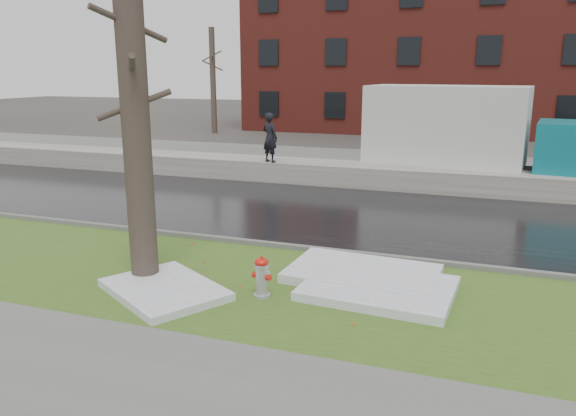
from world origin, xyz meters
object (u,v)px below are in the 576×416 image
(fire_hydrant, at_px, (262,275))
(tree, at_px, (135,109))
(worker, at_px, (270,138))
(box_truck, at_px, (478,134))

(fire_hydrant, distance_m, tree, 3.74)
(tree, relative_size, worker, 3.68)
(tree, height_order, box_truck, tree)
(box_truck, relative_size, worker, 5.95)
(fire_hydrant, height_order, tree, tree)
(worker, bearing_deg, box_truck, -142.31)
(fire_hydrant, height_order, box_truck, box_truck)
(fire_hydrant, distance_m, worker, 10.61)
(fire_hydrant, relative_size, tree, 0.12)
(fire_hydrant, relative_size, box_truck, 0.07)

